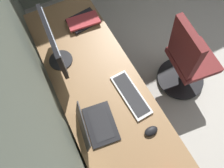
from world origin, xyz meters
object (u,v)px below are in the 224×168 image
(monitor_secondary, at_px, (54,44))
(book_stack_near, at_px, (83,21))
(keyboard_main, at_px, (131,94))
(office_chair, at_px, (187,62))
(drawer_pedestal, at_px, (120,143))
(laptop_leftmost, at_px, (94,125))
(mouse_main, at_px, (151,131))

(monitor_secondary, bearing_deg, book_stack_near, -48.67)
(monitor_secondary, distance_m, keyboard_main, 0.70)
(book_stack_near, bearing_deg, office_chair, -132.19)
(drawer_pedestal, relative_size, keyboard_main, 1.63)
(laptop_leftmost, bearing_deg, book_stack_near, -19.21)
(laptop_leftmost, distance_m, mouse_main, 0.41)
(laptop_leftmost, xyz_separation_m, office_chair, (0.23, -1.13, -0.32))
(mouse_main, height_order, book_stack_near, book_stack_near)
(mouse_main, relative_size, office_chair, 0.11)
(drawer_pedestal, bearing_deg, laptop_leftmost, 46.27)
(monitor_secondary, height_order, book_stack_near, monitor_secondary)
(keyboard_main, bearing_deg, mouse_main, 177.66)
(laptop_leftmost, relative_size, book_stack_near, 1.08)
(office_chair, bearing_deg, keyboard_main, 100.07)
(laptop_leftmost, bearing_deg, drawer_pedestal, -133.73)
(mouse_main, distance_m, office_chair, 0.95)
(monitor_secondary, xyz_separation_m, office_chair, (-0.42, -1.14, -0.50))
(monitor_secondary, relative_size, laptop_leftmost, 1.50)
(drawer_pedestal, distance_m, monitor_secondary, 1.02)
(drawer_pedestal, distance_m, office_chair, 1.05)
(monitor_secondary, xyz_separation_m, keyboard_main, (-0.56, -0.37, -0.22))
(mouse_main, xyz_separation_m, book_stack_near, (1.17, 0.02, 0.00))
(keyboard_main, relative_size, mouse_main, 4.09)
(keyboard_main, relative_size, office_chair, 0.44)
(book_stack_near, bearing_deg, laptop_leftmost, 160.79)
(monitor_secondary, height_order, office_chair, monitor_secondary)
(keyboard_main, xyz_separation_m, office_chair, (0.14, -0.77, -0.28))
(drawer_pedestal, height_order, book_stack_near, book_stack_near)
(drawer_pedestal, bearing_deg, keyboard_main, -41.09)
(drawer_pedestal, relative_size, laptop_leftmost, 2.04)
(laptop_leftmost, xyz_separation_m, keyboard_main, (0.10, -0.36, -0.04))
(keyboard_main, bearing_deg, drawer_pedestal, 138.91)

